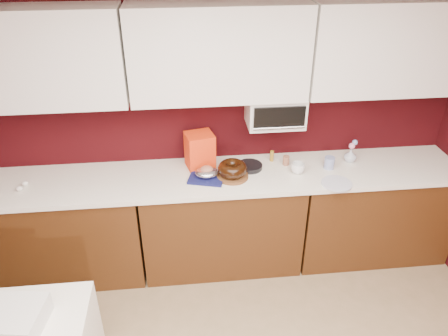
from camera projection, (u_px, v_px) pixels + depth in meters
name	position (u px, v px, depth m)	size (l,w,h in m)	color
ceiling	(300.00, 25.00, 1.06)	(4.00, 4.50, 0.02)	white
wall_back	(217.00, 119.00, 3.62)	(4.00, 0.02, 2.50)	#320609
base_cabinet_left	(63.00, 231.00, 3.65)	(1.31, 0.58, 0.86)	#48260E
base_cabinet_center	(221.00, 221.00, 3.77)	(1.31, 0.58, 0.86)	#48260E
base_cabinet_right	(370.00, 211.00, 3.89)	(1.31, 0.58, 0.86)	#48260E
countertop	(221.00, 177.00, 3.54)	(4.00, 0.62, 0.04)	white
upper_cabinet_left	(30.00, 59.00, 3.05)	(1.31, 0.33, 0.70)	white
upper_cabinet_center	(219.00, 53.00, 3.18)	(1.31, 0.33, 0.70)	white
upper_cabinet_right	(394.00, 48.00, 3.30)	(1.31, 0.33, 0.70)	white
toaster_oven	(275.00, 110.00, 3.48)	(0.45, 0.30, 0.25)	white
toaster_oven_door	(279.00, 118.00, 3.34)	(0.40, 0.02, 0.18)	black
toaster_oven_handle	(279.00, 128.00, 3.36)	(0.02, 0.02, 0.42)	silver
cake_base	(232.00, 176.00, 3.49)	(0.25, 0.25, 0.02)	brown
bundt_cake	(232.00, 169.00, 3.46)	(0.23, 0.23, 0.09)	black
navy_towel	(207.00, 177.00, 3.48)	(0.27, 0.23, 0.02)	#14174C
foil_ham_nest	(207.00, 172.00, 3.46)	(0.19, 0.16, 0.07)	silver
roasted_ham	(207.00, 170.00, 3.44)	(0.10, 0.09, 0.07)	#AC684E
pandoro_box	(200.00, 150.00, 3.58)	(0.22, 0.20, 0.30)	red
dark_pan	(250.00, 166.00, 3.61)	(0.21, 0.21, 0.04)	black
coffee_mug	(298.00, 167.00, 3.53)	(0.10, 0.10, 0.11)	white
blue_jar	(329.00, 163.00, 3.60)	(0.08, 0.08, 0.10)	navy
flower_vase	(350.00, 155.00, 3.69)	(0.08, 0.08, 0.13)	#B3BBCB
flower_pink	(352.00, 146.00, 3.65)	(0.05, 0.05, 0.05)	pink
flower_blue	(355.00, 142.00, 3.66)	(0.05, 0.05, 0.05)	#8197CF
china_plate	(337.00, 184.00, 3.41)	(0.24, 0.24, 0.01)	silver
amber_bottle	(272.00, 156.00, 3.70)	(0.03, 0.03, 0.10)	olive
paper_cup	(286.00, 160.00, 3.65)	(0.05, 0.05, 0.08)	brown
egg_left	(19.00, 189.00, 3.32)	(0.05, 0.04, 0.04)	silver
egg_right	(25.00, 183.00, 3.38)	(0.05, 0.04, 0.04)	white
newspaper_stack	(10.00, 319.00, 2.39)	(0.36, 0.30, 0.13)	silver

